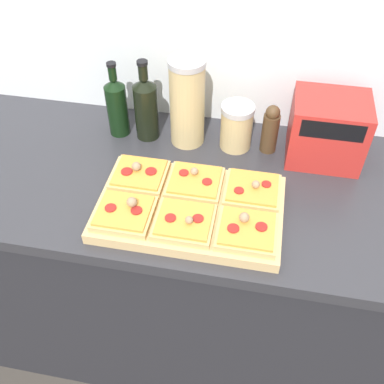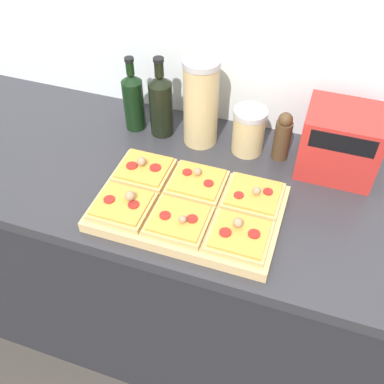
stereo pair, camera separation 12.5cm
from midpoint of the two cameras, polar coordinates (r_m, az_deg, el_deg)
name	(u,v)px [view 1 (the left image)]	position (r m, az deg, el deg)	size (l,w,h in m)	color
wall_back	(197,21)	(1.48, -1.89, 20.77)	(6.00, 0.06, 2.50)	silver
kitchen_counter	(179,266)	(1.72, -3.79, -9.46)	(2.63, 0.67, 0.92)	#232328
cutting_board	(190,209)	(1.25, -3.10, -2.28)	(0.51, 0.32, 0.03)	tan
pizza_slice_back_left	(139,175)	(1.32, -9.39, 2.05)	(0.15, 0.14, 0.05)	tan
pizza_slice_back_center	(195,182)	(1.28, -2.39, 1.13)	(0.15, 0.14, 0.05)	tan
pizza_slice_back_right	(253,190)	(1.26, 4.92, 0.14)	(0.15, 0.14, 0.05)	tan
pizza_slice_front_left	(124,213)	(1.22, -11.48, -2.75)	(0.15, 0.14, 0.06)	tan
pizza_slice_front_center	(184,222)	(1.18, -3.99, -3.96)	(0.15, 0.14, 0.05)	tan
pizza_slice_front_right	(247,230)	(1.16, 3.94, -5.05)	(0.15, 0.14, 0.06)	tan
olive_oil_bottle	(117,106)	(1.51, -11.91, 10.60)	(0.07, 0.07, 0.26)	black
wine_bottle	(146,107)	(1.47, -8.33, 10.53)	(0.08, 0.08, 0.27)	black
grain_jar_tall	(189,103)	(1.42, -3.00, 11.18)	(0.11, 0.11, 0.29)	tan
grain_jar_short	(236,126)	(1.44, 3.19, 8.22)	(0.10, 0.10, 0.15)	tan
pepper_mill	(270,129)	(1.43, 7.46, 7.82)	(0.05, 0.05, 0.17)	#47331E
toaster_oven	(327,130)	(1.42, 14.42, 7.56)	(0.25, 0.18, 0.21)	red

